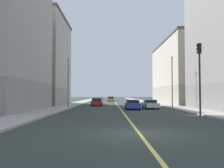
{
  "coord_description": "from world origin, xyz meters",
  "views": [
    {
      "loc": [
        -1.46,
        -12.13,
        1.89
      ],
      "look_at": [
        -1.04,
        27.78,
        3.64
      ],
      "focal_mm": 39.46,
      "sensor_mm": 36.0,
      "label": 1
    }
  ],
  "objects_px": {
    "traffic_light_left_near": "(199,69)",
    "car_red": "(97,102)",
    "car_silver": "(150,104)",
    "building_left_mid": "(189,73)",
    "car_yellow": "(98,101)",
    "car_orange": "(110,99)",
    "street_lamp_left_near": "(172,76)",
    "building_right_midblock": "(34,61)",
    "street_lamp_right_near": "(68,76)",
    "car_blue": "(132,105)"
  },
  "relations": [
    {
      "from": "traffic_light_left_near",
      "to": "car_red",
      "type": "relative_size",
      "value": 1.46
    },
    {
      "from": "car_silver",
      "to": "car_red",
      "type": "distance_m",
      "value": 11.45
    },
    {
      "from": "building_left_mid",
      "to": "car_silver",
      "type": "xyz_separation_m",
      "value": [
        -11.64,
        -19.22,
        -6.07
      ]
    },
    {
      "from": "car_yellow",
      "to": "car_orange",
      "type": "xyz_separation_m",
      "value": [
        2.52,
        22.1,
        0.04
      ]
    },
    {
      "from": "traffic_light_left_near",
      "to": "street_lamp_left_near",
      "type": "bearing_deg",
      "value": 85.63
    },
    {
      "from": "street_lamp_left_near",
      "to": "car_orange",
      "type": "height_order",
      "value": "street_lamp_left_near"
    },
    {
      "from": "street_lamp_left_near",
      "to": "car_orange",
      "type": "xyz_separation_m",
      "value": [
        -8.52,
        35.57,
        -3.83
      ]
    },
    {
      "from": "car_yellow",
      "to": "car_silver",
      "type": "distance_m",
      "value": 16.46
    },
    {
      "from": "building_left_mid",
      "to": "street_lamp_left_near",
      "type": "height_order",
      "value": "building_left_mid"
    },
    {
      "from": "building_right_midblock",
      "to": "traffic_light_left_near",
      "type": "relative_size",
      "value": 2.6
    },
    {
      "from": "car_orange",
      "to": "car_red",
      "type": "distance_m",
      "value": 28.24
    },
    {
      "from": "street_lamp_right_near",
      "to": "car_yellow",
      "type": "relative_size",
      "value": 1.82
    },
    {
      "from": "traffic_light_left_near",
      "to": "street_lamp_right_near",
      "type": "relative_size",
      "value": 0.88
    },
    {
      "from": "building_left_mid",
      "to": "car_yellow",
      "type": "height_order",
      "value": "building_left_mid"
    },
    {
      "from": "building_right_midblock",
      "to": "traffic_light_left_near",
      "type": "xyz_separation_m",
      "value": [
        22.08,
        -25.24,
        -4.19
      ]
    },
    {
      "from": "car_blue",
      "to": "car_red",
      "type": "bearing_deg",
      "value": 117.06
    },
    {
      "from": "car_blue",
      "to": "car_yellow",
      "type": "bearing_deg",
      "value": 107.97
    },
    {
      "from": "street_lamp_left_near",
      "to": "street_lamp_right_near",
      "type": "relative_size",
      "value": 0.99
    },
    {
      "from": "car_yellow",
      "to": "car_blue",
      "type": "bearing_deg",
      "value": -72.03
    },
    {
      "from": "car_orange",
      "to": "car_red",
      "type": "bearing_deg",
      "value": -94.95
    },
    {
      "from": "car_yellow",
      "to": "building_right_midblock",
      "type": "bearing_deg",
      "value": -172.87
    },
    {
      "from": "street_lamp_right_near",
      "to": "car_red",
      "type": "distance_m",
      "value": 8.63
    },
    {
      "from": "building_left_mid",
      "to": "building_right_midblock",
      "type": "relative_size",
      "value": 1.49
    },
    {
      "from": "car_yellow",
      "to": "car_silver",
      "type": "relative_size",
      "value": 0.94
    },
    {
      "from": "street_lamp_right_near",
      "to": "car_orange",
      "type": "bearing_deg",
      "value": 79.88
    },
    {
      "from": "street_lamp_left_near",
      "to": "car_yellow",
      "type": "relative_size",
      "value": 1.8
    },
    {
      "from": "building_left_mid",
      "to": "street_lamp_right_near",
      "type": "distance_m",
      "value": 29.02
    },
    {
      "from": "street_lamp_left_near",
      "to": "car_blue",
      "type": "bearing_deg",
      "value": -156.21
    },
    {
      "from": "car_silver",
      "to": "car_orange",
      "type": "height_order",
      "value": "car_orange"
    },
    {
      "from": "building_right_midblock",
      "to": "car_orange",
      "type": "xyz_separation_m",
      "value": [
        14.57,
        23.61,
        -7.61
      ]
    },
    {
      "from": "car_yellow",
      "to": "car_silver",
      "type": "height_order",
      "value": "car_yellow"
    },
    {
      "from": "traffic_light_left_near",
      "to": "car_orange",
      "type": "height_order",
      "value": "traffic_light_left_near"
    },
    {
      "from": "car_blue",
      "to": "building_left_mid",
      "type": "bearing_deg",
      "value": 55.61
    },
    {
      "from": "building_right_midblock",
      "to": "car_yellow",
      "type": "distance_m",
      "value": 14.35
    },
    {
      "from": "street_lamp_left_near",
      "to": "car_orange",
      "type": "distance_m",
      "value": 36.78
    },
    {
      "from": "building_right_midblock",
      "to": "car_blue",
      "type": "distance_m",
      "value": 23.83
    },
    {
      "from": "building_right_midblock",
      "to": "street_lamp_left_near",
      "type": "xyz_separation_m",
      "value": [
        23.1,
        -11.96,
        -3.78
      ]
    },
    {
      "from": "building_left_mid",
      "to": "car_orange",
      "type": "distance_m",
      "value": 24.97
    },
    {
      "from": "building_right_midblock",
      "to": "street_lamp_left_near",
      "type": "distance_m",
      "value": 26.28
    },
    {
      "from": "car_blue",
      "to": "car_red",
      "type": "distance_m",
      "value": 11.25
    },
    {
      "from": "street_lamp_right_near",
      "to": "car_yellow",
      "type": "distance_m",
      "value": 13.83
    },
    {
      "from": "street_lamp_right_near",
      "to": "car_silver",
      "type": "relative_size",
      "value": 1.72
    },
    {
      "from": "street_lamp_left_near",
      "to": "building_right_midblock",
      "type": "bearing_deg",
      "value": 152.62
    },
    {
      "from": "street_lamp_right_near",
      "to": "building_left_mid",
      "type": "bearing_deg",
      "value": 37.06
    },
    {
      "from": "building_right_midblock",
      "to": "car_red",
      "type": "distance_m",
      "value": 15.03
    },
    {
      "from": "traffic_light_left_near",
      "to": "street_lamp_left_near",
      "type": "relative_size",
      "value": 0.88
    },
    {
      "from": "building_left_mid",
      "to": "car_blue",
      "type": "xyz_separation_m",
      "value": [
        -14.2,
        -20.75,
        -6.05
      ]
    },
    {
      "from": "building_right_midblock",
      "to": "car_orange",
      "type": "bearing_deg",
      "value": 58.32
    },
    {
      "from": "car_blue",
      "to": "street_lamp_right_near",
      "type": "bearing_deg",
      "value": 159.64
    },
    {
      "from": "car_blue",
      "to": "car_silver",
      "type": "distance_m",
      "value": 2.98
    }
  ]
}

